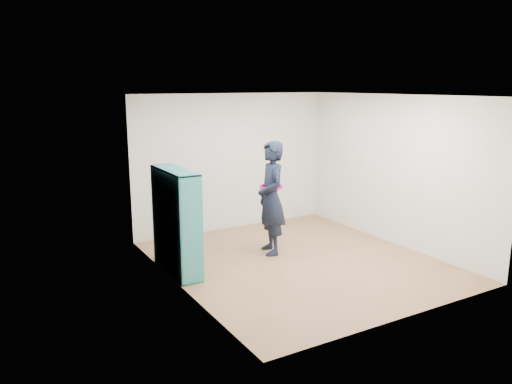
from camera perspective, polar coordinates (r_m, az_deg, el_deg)
floor at (r=8.05m, az=4.88°, el=-7.91°), size 4.50×4.50×0.00m
ceiling at (r=7.56m, az=5.24°, el=10.92°), size 4.50×4.50×0.00m
wall_left at (r=6.77m, az=-8.94°, el=-0.43°), size 0.02×4.50×2.60m
wall_right at (r=8.99m, az=15.56°, el=2.40°), size 0.02×4.50×2.60m
wall_back at (r=9.60m, az=-2.70°, el=3.44°), size 4.00×0.02×2.60m
wall_front at (r=6.05m, az=17.40°, el=-2.39°), size 4.00×0.02×2.60m
bookshelf at (r=7.45m, az=-9.23°, el=-3.55°), size 0.34×1.17×1.56m
person at (r=8.17m, az=1.74°, el=-0.68°), size 0.60×0.77×1.87m
smartphone at (r=8.18m, az=0.66°, el=0.21°), size 0.02×0.10×0.12m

